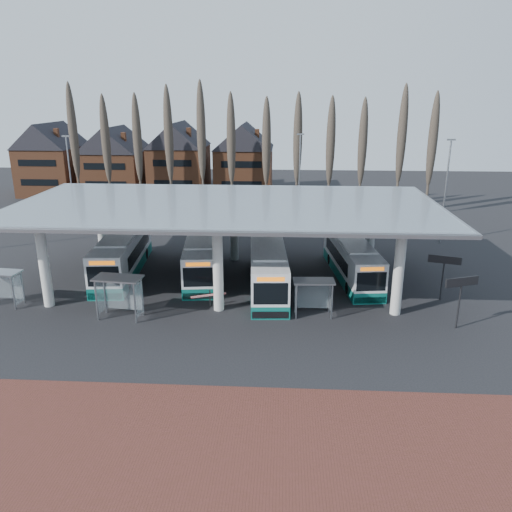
# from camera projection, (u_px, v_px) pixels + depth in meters

# --- Properties ---
(ground) EXTENTS (140.00, 140.00, 0.00)m
(ground) POSITION_uv_depth(u_px,v_px,m) (214.00, 325.00, 32.08)
(ground) COLOR black
(ground) RESTS_ON ground
(brick_strip) EXTENTS (70.00, 10.00, 0.03)m
(brick_strip) POSITION_uv_depth(u_px,v_px,m) (175.00, 452.00, 20.68)
(brick_strip) COLOR #542821
(brick_strip) RESTS_ON ground
(station_canopy) EXTENTS (32.00, 16.00, 6.34)m
(station_canopy) POSITION_uv_depth(u_px,v_px,m) (227.00, 211.00, 37.92)
(station_canopy) COLOR silver
(station_canopy) RESTS_ON ground
(poplar_row) EXTENTS (45.10, 1.10, 14.50)m
(poplar_row) POSITION_uv_depth(u_px,v_px,m) (249.00, 141.00, 60.70)
(poplar_row) COLOR #473D33
(poplar_row) RESTS_ON ground
(townhouse_row) EXTENTS (36.80, 10.30, 12.25)m
(townhouse_row) POSITION_uv_depth(u_px,v_px,m) (147.00, 153.00, 72.88)
(townhouse_row) COLOR brown
(townhouse_row) RESTS_ON ground
(lamp_post_a) EXTENTS (0.80, 0.16, 10.17)m
(lamp_post_a) POSITION_uv_depth(u_px,v_px,m) (71.00, 183.00, 52.29)
(lamp_post_a) COLOR slate
(lamp_post_a) RESTS_ON ground
(lamp_post_b) EXTENTS (0.80, 0.16, 10.17)m
(lamp_post_b) POSITION_uv_depth(u_px,v_px,m) (299.00, 179.00, 54.80)
(lamp_post_b) COLOR slate
(lamp_post_b) RESTS_ON ground
(lamp_post_c) EXTENTS (0.80, 0.16, 10.17)m
(lamp_post_c) POSITION_uv_depth(u_px,v_px,m) (445.00, 190.00, 48.34)
(lamp_post_c) COLOR slate
(lamp_post_c) RESTS_ON ground
(bus_0) EXTENTS (3.65, 12.33, 3.38)m
(bus_0) POSITION_uv_depth(u_px,v_px,m) (123.00, 254.00, 41.22)
(bus_0) COLOR white
(bus_0) RESTS_ON ground
(bus_1) EXTENTS (3.81, 11.82, 3.23)m
(bus_1) POSITION_uv_depth(u_px,v_px,m) (202.00, 255.00, 41.06)
(bus_1) COLOR white
(bus_1) RESTS_ON ground
(bus_2) EXTENTS (3.35, 12.21, 3.35)m
(bus_2) POSITION_uv_depth(u_px,v_px,m) (268.00, 267.00, 38.16)
(bus_2) COLOR white
(bus_2) RESTS_ON ground
(bus_3) EXTENTS (3.67, 11.41, 3.11)m
(bus_3) POSITION_uv_depth(u_px,v_px,m) (352.00, 260.00, 40.19)
(bus_3) COLOR white
(bus_3) RESTS_ON ground
(shelter_0) EXTENTS (2.82, 1.60, 2.51)m
(shelter_0) POSITION_uv_depth(u_px,v_px,m) (3.00, 280.00, 34.73)
(shelter_0) COLOR gray
(shelter_0) RESTS_ON ground
(shelter_1) EXTENTS (3.23, 1.87, 2.86)m
(shelter_1) POSITION_uv_depth(u_px,v_px,m) (120.00, 288.00, 32.71)
(shelter_1) COLOR gray
(shelter_1) RESTS_ON ground
(shelter_2) EXTENTS (2.77, 1.49, 2.52)m
(shelter_2) POSITION_uv_depth(u_px,v_px,m) (313.00, 289.00, 33.08)
(shelter_2) COLOR gray
(shelter_2) RESTS_ON ground
(info_sign_0) EXTENTS (2.22, 0.89, 3.44)m
(info_sign_0) POSITION_uv_depth(u_px,v_px,m) (461.00, 286.00, 30.84)
(info_sign_0) COLOR black
(info_sign_0) RESTS_ON ground
(info_sign_1) EXTENTS (2.17, 0.79, 3.33)m
(info_sign_1) POSITION_uv_depth(u_px,v_px,m) (444.00, 263.00, 35.25)
(info_sign_1) COLOR black
(info_sign_1) RESTS_ON ground
(barrier) EXTENTS (2.32, 1.10, 1.22)m
(barrier) POSITION_uv_depth(u_px,v_px,m) (209.00, 296.00, 34.29)
(barrier) COLOR black
(barrier) RESTS_ON ground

